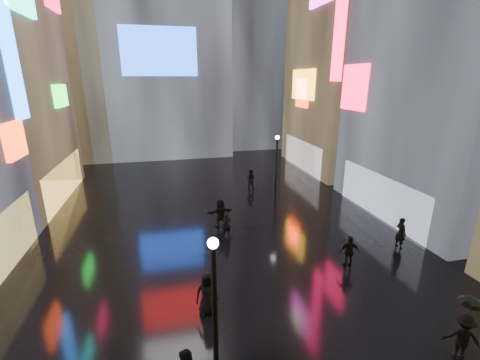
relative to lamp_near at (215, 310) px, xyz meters
name	(u,v)px	position (x,y,z in m)	size (l,w,h in m)	color
ground	(214,214)	(2.00, 13.38, -2.94)	(140.00, 140.00, 0.00)	black
building_right_far	(356,28)	(17.98, 23.37, 11.03)	(10.28, 12.00, 28.00)	black
tower_flank_right	(247,19)	(11.00, 39.38, 14.06)	(12.00, 12.00, 34.00)	black
tower_flank_left	(59,44)	(-12.00, 35.38, 10.06)	(10.00, 10.00, 26.00)	black
lamp_near	(215,310)	(0.00, 0.00, 0.00)	(0.30, 0.30, 5.20)	black
lamp_far	(276,165)	(7.08, 14.80, 0.00)	(0.30, 0.30, 5.20)	black
pedestrian_2	(462,336)	(8.26, -0.75, -2.06)	(1.15, 0.66, 1.78)	black
pedestrian_3	(349,252)	(7.66, 5.20, -2.10)	(0.99, 0.41, 1.69)	black
pedestrian_4	(207,293)	(0.18, 3.47, -2.01)	(0.91, 0.59, 1.86)	black
pedestrian_5	(221,214)	(2.11, 11.24, -2.01)	(1.73, 0.55, 1.87)	black
pedestrian_6	(227,225)	(2.25, 9.84, -2.16)	(0.57, 0.38, 1.57)	black
pedestrian_7	(251,179)	(5.99, 18.24, -2.10)	(0.82, 0.64, 1.69)	black
umbrella_1	(470,306)	(8.26, -0.75, -0.83)	(0.76, 0.76, 0.67)	black
umbrella_2	(206,264)	(0.18, 3.47, -0.66)	(0.93, 0.95, 0.85)	black
pedestrian_8	(401,233)	(11.53, 6.29, -2.03)	(0.67, 0.44, 1.82)	black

